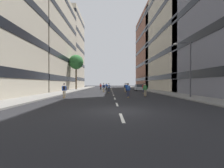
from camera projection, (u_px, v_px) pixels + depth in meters
name	position (u px, v px, depth m)	size (l,w,h in m)	color
ground_plane	(112.00, 91.00, 37.22)	(163.19, 163.19, 0.00)	black
sidewalk_left	(76.00, 90.00, 40.46)	(3.40, 74.79, 0.14)	gray
sidewalk_right	(147.00, 90.00, 40.79)	(3.40, 74.79, 0.14)	gray
lane_markings	(112.00, 90.00, 38.03)	(0.16, 62.20, 0.01)	silver
building_left_mid	(39.00, 41.00, 38.06)	(13.33, 22.06, 23.58)	#B2A893
building_left_far	(63.00, 51.00, 57.31)	(13.33, 16.48, 26.98)	#B2A893
building_right_mid	(183.00, 38.00, 38.69)	(13.33, 23.54, 25.80)	#B2A893
building_right_far	(159.00, 52.00, 57.95)	(13.33, 21.90, 26.67)	brown
parked_car_near	(139.00, 88.00, 37.14)	(1.82, 4.40, 1.52)	#B2B7BF
street_tree_near	(76.00, 62.00, 41.14)	(3.76, 3.76, 9.06)	#4C3823
streetlamp_right	(187.00, 63.00, 18.56)	(2.13, 0.30, 6.50)	#3F3F44
skater_0	(106.00, 86.00, 44.93)	(0.53, 0.90, 1.78)	brown
skater_1	(101.00, 86.00, 42.39)	(0.54, 0.90, 1.78)	brown
skater_2	(109.00, 87.00, 29.76)	(0.54, 0.91, 1.78)	brown
skater_3	(125.00, 87.00, 32.03)	(0.54, 0.91, 1.78)	brown
skater_4	(144.00, 88.00, 26.90)	(0.55, 0.92, 1.78)	brown
skater_5	(127.00, 87.00, 29.59)	(0.56, 0.92, 1.78)	brown
skater_6	(104.00, 87.00, 31.30)	(0.56, 0.92, 1.78)	brown
skater_7	(64.00, 89.00, 18.72)	(0.57, 0.92, 1.78)	brown
skater_8	(145.00, 89.00, 21.23)	(0.57, 0.92, 1.78)	brown
skater_9	(128.00, 89.00, 19.54)	(0.55, 0.92, 1.78)	brown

